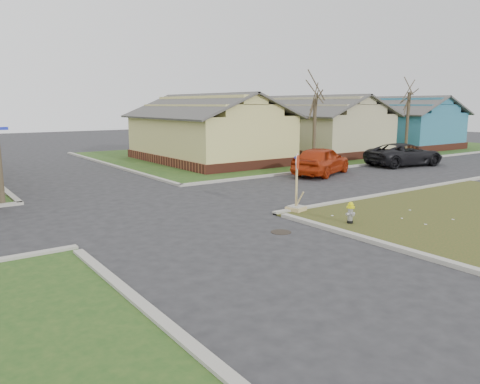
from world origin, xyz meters
TOP-DOWN VIEW (x-y plane):
  - ground at (0.00, 0.00)m, footprint 120.00×120.00m
  - verge_far_right at (22.00, 18.00)m, footprint 37.00×19.00m
  - curbs at (0.00, 5.00)m, footprint 80.00×40.00m
  - manhole at (2.20, -0.50)m, footprint 0.64×0.64m
  - side_house_yellow at (10.00, 16.50)m, footprint 7.60×11.60m
  - side_house_tan at (20.00, 16.50)m, footprint 7.60×11.60m
  - side_house_teal at (30.00, 16.50)m, footprint 7.60×11.60m
  - tree_mid_right at (14.00, 10.20)m, footprint 0.22×0.22m
  - tree_far_right at (24.00, 10.50)m, footprint 0.22×0.22m
  - fire_hydrant at (4.67, -1.10)m, footprint 0.27×0.27m
  - stop_sign at (4.48, 1.32)m, footprint 0.60×0.59m
  - red_sedan at (11.89, 7.43)m, footprint 5.11×3.56m
  - dark_pickup at (19.18, 7.19)m, footprint 5.57×3.30m

SIDE VIEW (x-z plane):
  - ground at x=0.00m, z-range 0.00..0.00m
  - curbs at x=0.00m, z-range -0.06..0.06m
  - manhole at x=2.20m, z-range 0.00..0.01m
  - verge_far_right at x=22.00m, z-range 0.00..0.05m
  - fire_hydrant at x=4.67m, z-range 0.09..0.81m
  - stop_sign at x=4.48m, z-range -0.56..1.58m
  - dark_pickup at x=19.18m, z-range 0.00..1.45m
  - red_sedan at x=11.89m, z-range 0.00..1.61m
  - tree_mid_right at x=14.00m, z-range 0.05..4.25m
  - side_house_yellow at x=10.00m, z-range -0.16..4.54m
  - side_house_tan at x=20.00m, z-range -0.16..4.54m
  - side_house_teal at x=30.00m, z-range -0.16..4.54m
  - tree_far_right at x=24.00m, z-range 0.05..4.81m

